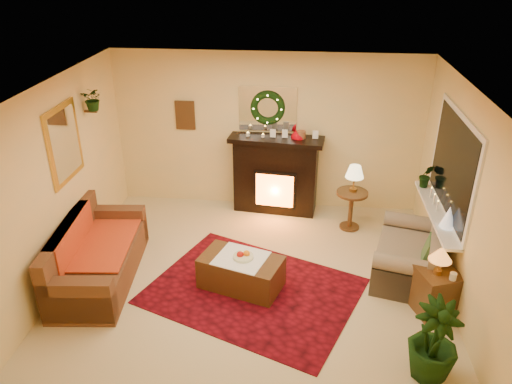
# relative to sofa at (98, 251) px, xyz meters

# --- Properties ---
(floor) EXTENTS (5.00, 5.00, 0.00)m
(floor) POSITION_rel_sofa_xyz_m (2.04, 0.15, -0.43)
(floor) COLOR beige
(floor) RESTS_ON ground
(ceiling) EXTENTS (5.00, 5.00, 0.00)m
(ceiling) POSITION_rel_sofa_xyz_m (2.04, 0.15, 2.17)
(ceiling) COLOR white
(ceiling) RESTS_ON ground
(wall_back) EXTENTS (5.00, 5.00, 0.00)m
(wall_back) POSITION_rel_sofa_xyz_m (2.04, 2.40, 0.87)
(wall_back) COLOR #EFD88C
(wall_back) RESTS_ON ground
(wall_front) EXTENTS (5.00, 5.00, 0.00)m
(wall_front) POSITION_rel_sofa_xyz_m (2.04, -2.10, 0.87)
(wall_front) COLOR #EFD88C
(wall_front) RESTS_ON ground
(wall_left) EXTENTS (4.50, 4.50, 0.00)m
(wall_left) POSITION_rel_sofa_xyz_m (-0.46, 0.15, 0.87)
(wall_left) COLOR #EFD88C
(wall_left) RESTS_ON ground
(wall_right) EXTENTS (4.50, 4.50, 0.00)m
(wall_right) POSITION_rel_sofa_xyz_m (4.54, 0.15, 0.87)
(wall_right) COLOR #EFD88C
(wall_right) RESTS_ON ground
(area_rug) EXTENTS (3.09, 2.74, 0.01)m
(area_rug) POSITION_rel_sofa_xyz_m (2.06, -0.09, -0.42)
(area_rug) COLOR maroon
(area_rug) RESTS_ON floor
(sofa) EXTENTS (1.04, 2.03, 0.84)m
(sofa) POSITION_rel_sofa_xyz_m (0.00, 0.00, 0.00)
(sofa) COLOR #4C371F
(sofa) RESTS_ON floor
(red_throw) EXTENTS (0.81, 1.31, 0.02)m
(red_throw) POSITION_rel_sofa_xyz_m (-0.01, 0.12, 0.02)
(red_throw) COLOR red
(red_throw) RESTS_ON sofa
(fireplace) EXTENTS (1.38, 0.57, 1.23)m
(fireplace) POSITION_rel_sofa_xyz_m (2.20, 2.19, 0.12)
(fireplace) COLOR black
(fireplace) RESTS_ON floor
(poinsettia) EXTENTS (0.23, 0.23, 0.23)m
(poinsettia) POSITION_rel_sofa_xyz_m (2.55, 2.20, 0.87)
(poinsettia) COLOR #B8000C
(poinsettia) RESTS_ON fireplace
(mantel_candle_a) EXTENTS (0.06, 0.06, 0.19)m
(mantel_candle_a) POSITION_rel_sofa_xyz_m (1.74, 2.19, 0.83)
(mantel_candle_a) COLOR white
(mantel_candle_a) RESTS_ON fireplace
(mantel_candle_b) EXTENTS (0.05, 0.05, 0.16)m
(mantel_candle_b) POSITION_rel_sofa_xyz_m (1.98, 2.17, 0.83)
(mantel_candle_b) COLOR white
(mantel_candle_b) RESTS_ON fireplace
(mantel_mirror) EXTENTS (0.92, 0.02, 0.72)m
(mantel_mirror) POSITION_rel_sofa_xyz_m (2.04, 2.38, 1.27)
(mantel_mirror) COLOR white
(mantel_mirror) RESTS_ON wall_back
(wreath) EXTENTS (0.55, 0.11, 0.55)m
(wreath) POSITION_rel_sofa_xyz_m (2.04, 2.34, 1.29)
(wreath) COLOR #194719
(wreath) RESTS_ON wall_back
(wall_art) EXTENTS (0.32, 0.03, 0.48)m
(wall_art) POSITION_rel_sofa_xyz_m (0.69, 2.38, 1.12)
(wall_art) COLOR #381E11
(wall_art) RESTS_ON wall_back
(gold_mirror) EXTENTS (0.03, 0.84, 1.00)m
(gold_mirror) POSITION_rel_sofa_xyz_m (-0.44, 0.45, 1.32)
(gold_mirror) COLOR gold
(gold_mirror) RESTS_ON wall_left
(hanging_plant) EXTENTS (0.33, 0.28, 0.36)m
(hanging_plant) POSITION_rel_sofa_xyz_m (-0.30, 1.20, 1.54)
(hanging_plant) COLOR #194719
(hanging_plant) RESTS_ON wall_left
(loveseat) EXTENTS (1.11, 1.53, 0.80)m
(loveseat) POSITION_rel_sofa_xyz_m (4.10, 0.53, -0.01)
(loveseat) COLOR tan
(loveseat) RESTS_ON floor
(window_frame) EXTENTS (0.03, 1.86, 1.36)m
(window_frame) POSITION_rel_sofa_xyz_m (4.53, 0.70, 1.12)
(window_frame) COLOR white
(window_frame) RESTS_ON wall_right
(window_glass) EXTENTS (0.02, 1.70, 1.22)m
(window_glass) POSITION_rel_sofa_xyz_m (4.51, 0.70, 1.12)
(window_glass) COLOR black
(window_glass) RESTS_ON wall_right
(window_sill) EXTENTS (0.22, 1.86, 0.04)m
(window_sill) POSITION_rel_sofa_xyz_m (4.42, 0.70, 0.44)
(window_sill) COLOR white
(window_sill) RESTS_ON wall_right
(mini_tree) EXTENTS (0.19, 0.19, 0.28)m
(mini_tree) POSITION_rel_sofa_xyz_m (4.45, 0.28, 0.61)
(mini_tree) COLOR white
(mini_tree) RESTS_ON window_sill
(sill_plant) EXTENTS (0.26, 0.21, 0.47)m
(sill_plant) POSITION_rel_sofa_xyz_m (4.41, 1.43, 0.65)
(sill_plant) COLOR #103E0F
(sill_plant) RESTS_ON window_sill
(side_table_round) EXTENTS (0.64, 0.64, 0.63)m
(side_table_round) POSITION_rel_sofa_xyz_m (3.41, 1.68, -0.11)
(side_table_round) COLOR #4D2A1C
(side_table_round) RESTS_ON floor
(lamp_cream) EXTENTS (0.28, 0.28, 0.43)m
(lamp_cream) POSITION_rel_sofa_xyz_m (3.42, 1.71, 0.45)
(lamp_cream) COLOR beige
(lamp_cream) RESTS_ON side_table_round
(end_table_square) EXTENTS (0.59, 0.59, 0.57)m
(end_table_square) POSITION_rel_sofa_xyz_m (4.30, -0.24, -0.16)
(end_table_square) COLOR black
(end_table_square) RESTS_ON floor
(lamp_tiffany) EXTENTS (0.27, 0.27, 0.39)m
(lamp_tiffany) POSITION_rel_sofa_xyz_m (4.27, -0.28, 0.31)
(lamp_tiffany) COLOR gold
(lamp_tiffany) RESTS_ON end_table_square
(coffee_table) EXTENTS (1.16, 0.86, 0.44)m
(coffee_table) POSITION_rel_sofa_xyz_m (1.90, 0.00, -0.22)
(coffee_table) COLOR #331C10
(coffee_table) RESTS_ON floor
(fruit_bowl) EXTENTS (0.26, 0.26, 0.06)m
(fruit_bowl) POSITION_rel_sofa_xyz_m (1.93, 0.01, 0.02)
(fruit_bowl) COLOR beige
(fruit_bowl) RESTS_ON coffee_table
(floor_palm) EXTENTS (2.01, 2.01, 2.74)m
(floor_palm) POSITION_rel_sofa_xyz_m (4.03, -1.30, 0.02)
(floor_palm) COLOR #1E651E
(floor_palm) RESTS_ON floor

